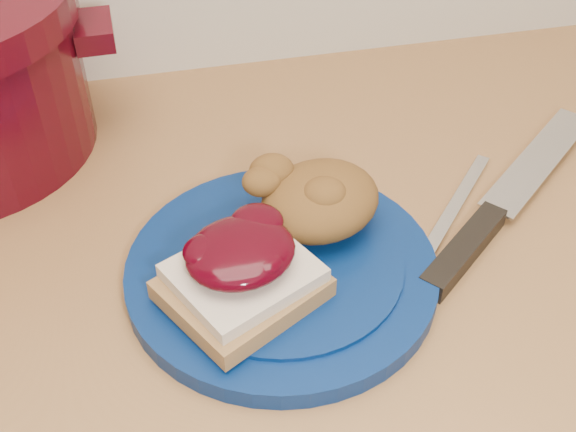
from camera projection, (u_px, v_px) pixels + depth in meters
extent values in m
cylinder|color=#051E52|center=(282.00, 271.00, 0.60)|extent=(0.34, 0.34, 0.02)
cube|color=olive|center=(242.00, 289.00, 0.55)|extent=(0.14, 0.14, 0.02)
cube|color=beige|center=(243.00, 273.00, 0.55)|extent=(0.13, 0.12, 0.01)
ellipsoid|color=black|center=(240.00, 252.00, 0.54)|extent=(0.11, 0.10, 0.03)
ellipsoid|color=brown|center=(320.00, 200.00, 0.61)|extent=(0.13, 0.12, 0.05)
cube|color=black|center=(464.00, 250.00, 0.62)|extent=(0.11, 0.09, 0.02)
cube|color=silver|center=(539.00, 159.00, 0.71)|extent=(0.18, 0.15, 0.00)
cube|color=silver|center=(458.00, 201.00, 0.67)|extent=(0.11, 0.12, 0.00)
cube|color=#3C060E|center=(94.00, 31.00, 0.70)|extent=(0.04, 0.06, 0.02)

